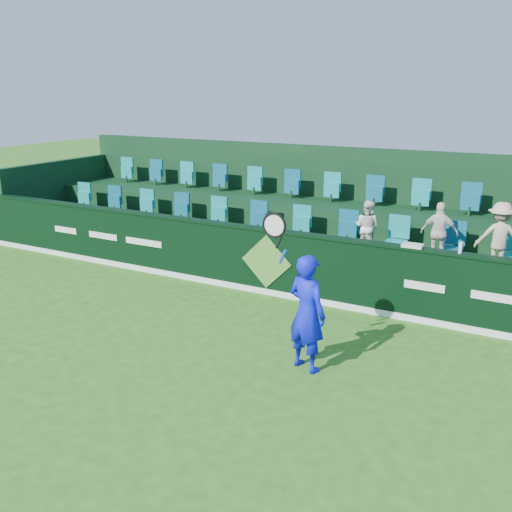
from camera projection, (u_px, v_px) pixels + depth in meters
The scene contains 13 objects.
ground at pixel (143, 377), 8.26m from camera, with size 60.00×60.00×0.00m, color #2B6317.
sponsor_hoarding at pixel (269, 261), 11.44m from camera, with size 16.00×0.25×1.35m.
stand_tier_front at pixel (292, 260), 12.44m from camera, with size 16.00×2.00×0.80m, color black.
stand_tier_back at pixel (325, 231), 13.98m from camera, with size 16.00×1.80×1.30m, color black.
stand_rear at pixel (332, 205), 14.19m from camera, with size 16.00×4.10×2.60m.
seat_row_front at pixel (300, 225), 12.58m from camera, with size 13.50×0.50×0.60m, color teal.
seat_row_back at pixel (331, 191), 13.96m from camera, with size 13.50×0.50×0.60m, color teal.
tennis_player at pixel (307, 312), 8.27m from camera, with size 1.12×0.60×2.41m.
spectator_left at pixel (367, 227), 11.45m from camera, with size 0.52×0.41×1.07m, color white.
spectator_middle at pixel (439, 233), 10.79m from camera, with size 0.69×0.29×1.17m, color silver.
spectator_right at pixel (499, 237), 10.30m from camera, with size 0.82×0.47×1.27m, color #C6AC8C.
towel at pixel (413, 245), 9.95m from camera, with size 0.35×0.23×0.05m, color silver.
drinks_bottle at pixel (461, 248), 9.57m from camera, with size 0.06×0.06×0.19m, color white.
Camera 1 is at (4.97, -5.74, 4.03)m, focal length 40.00 mm.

